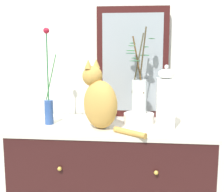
{
  "coord_description": "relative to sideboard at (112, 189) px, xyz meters",
  "views": [
    {
      "loc": [
        0.18,
        -1.82,
        1.33
      ],
      "look_at": [
        0.0,
        0.0,
        1.03
      ],
      "focal_mm": 48.65,
      "sensor_mm": 36.0,
      "label": 1
    }
  ],
  "objects": [
    {
      "name": "cat_sitting",
      "position": [
        -0.07,
        -0.09,
        0.59
      ],
      "size": [
        0.41,
        0.34,
        0.41
      ],
      "color": "#B6893E",
      "rests_on": "sideboard"
    },
    {
      "name": "vase_glass_clear",
      "position": [
        0.16,
        0.06,
        0.62
      ],
      "size": [
        0.19,
        0.22,
        0.54
      ],
      "color": "silver",
      "rests_on": "bowl_porcelain"
    },
    {
      "name": "wall_back",
      "position": [
        0.0,
        0.34,
        0.87
      ],
      "size": [
        4.4,
        0.08,
        2.6
      ],
      "primitive_type": "cube",
      "color": "silver",
      "rests_on": "ground_plane"
    },
    {
      "name": "mirror_leaning",
      "position": [
        0.11,
        0.24,
        0.8
      ],
      "size": [
        0.48,
        0.03,
        0.74
      ],
      "color": "#361211",
      "rests_on": "sideboard"
    },
    {
      "name": "bowl_porcelain",
      "position": [
        0.16,
        0.06,
        0.46
      ],
      "size": [
        0.19,
        0.19,
        0.06
      ],
      "primitive_type": "cylinder",
      "color": "white",
      "rests_on": "sideboard"
    },
    {
      "name": "sideboard",
      "position": [
        0.0,
        0.0,
        0.0
      ],
      "size": [
        1.2,
        0.54,
        0.85
      ],
      "color": "black",
      "rests_on": "ground_plane"
    },
    {
      "name": "jar_lidded_porcelain",
      "position": [
        0.32,
        -0.05,
        0.6
      ],
      "size": [
        0.1,
        0.1,
        0.38
      ],
      "color": "white",
      "rests_on": "sideboard"
    },
    {
      "name": "vase_slim_green",
      "position": [
        -0.39,
        -0.02,
        0.56
      ],
      "size": [
        0.08,
        0.05,
        0.59
      ],
      "color": "#2A4987",
      "rests_on": "sideboard"
    }
  ]
}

